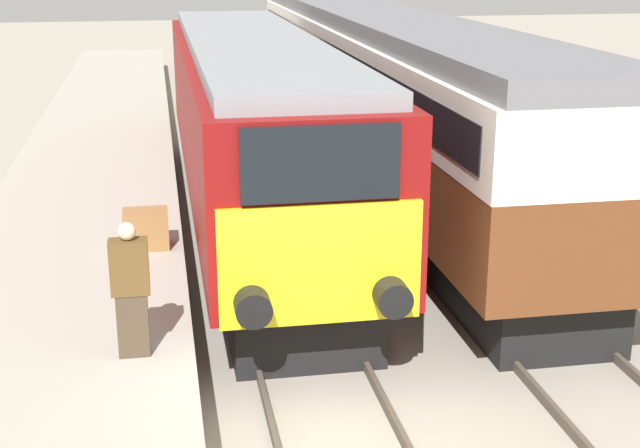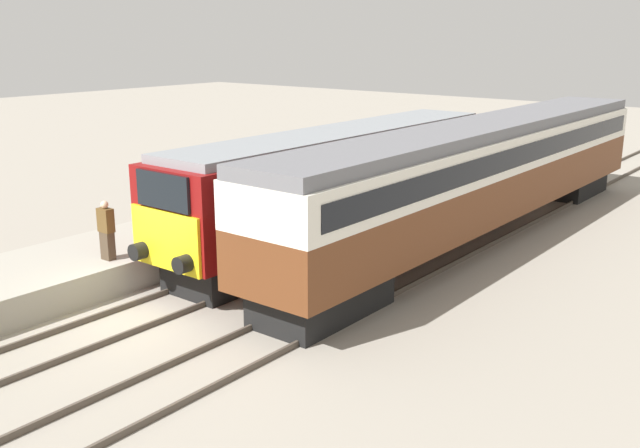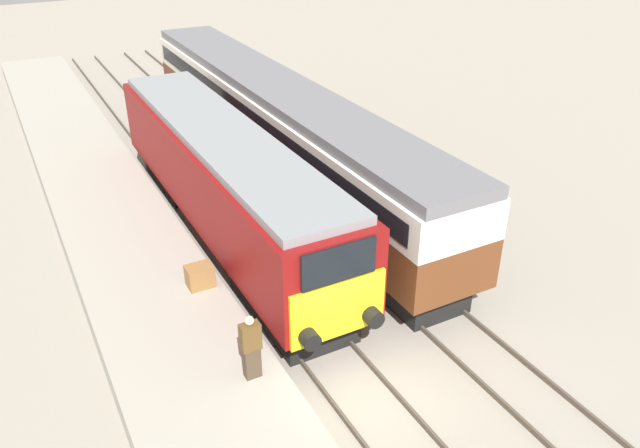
# 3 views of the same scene
# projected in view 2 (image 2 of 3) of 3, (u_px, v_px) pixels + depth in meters

# --- Properties ---
(ground_plane) EXTENTS (120.00, 120.00, 0.00)m
(ground_plane) POSITION_uv_depth(u_px,v_px,m) (142.00, 316.00, 17.51)
(ground_plane) COLOR gray
(platform_left) EXTENTS (3.50, 50.00, 0.84)m
(platform_left) POSITION_uv_depth(u_px,v_px,m) (264.00, 216.00, 25.43)
(platform_left) COLOR #9E998C
(platform_left) RESTS_ON ground_plane
(rails_near_track) EXTENTS (1.51, 60.00, 0.14)m
(rails_near_track) POSITION_uv_depth(u_px,v_px,m) (277.00, 264.00, 21.27)
(rails_near_track) COLOR #4C4238
(rails_near_track) RESTS_ON ground_plane
(rails_far_track) EXTENTS (1.50, 60.00, 0.14)m
(rails_far_track) POSITION_uv_depth(u_px,v_px,m) (371.00, 288.00, 19.23)
(rails_far_track) COLOR #4C4238
(rails_far_track) RESTS_ON ground_plane
(locomotive) EXTENTS (2.70, 14.98, 3.75)m
(locomotive) POSITION_uv_depth(u_px,v_px,m) (341.00, 180.00, 23.12)
(locomotive) COLOR black
(locomotive) RESTS_ON ground_plane
(passenger_carriage) EXTENTS (2.75, 21.69, 3.94)m
(passenger_carriage) POSITION_uv_depth(u_px,v_px,m) (484.00, 168.00, 23.54)
(passenger_carriage) COLOR black
(passenger_carriage) RESTS_ON ground_plane
(person_on_platform) EXTENTS (0.44, 0.26, 1.62)m
(person_on_platform) POSITION_uv_depth(u_px,v_px,m) (106.00, 231.00, 18.98)
(person_on_platform) COLOR #473828
(person_on_platform) RESTS_ON platform_left
(luggage_crate) EXTENTS (0.70, 0.56, 0.60)m
(luggage_crate) POSITION_uv_depth(u_px,v_px,m) (218.00, 220.00, 21.99)
(luggage_crate) COLOR olive
(luggage_crate) RESTS_ON platform_left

